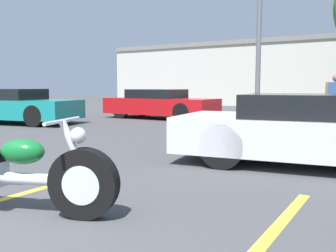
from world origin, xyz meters
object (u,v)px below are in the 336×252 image
parked_car_mid_left_row (160,104)px  show_car_hood_open (326,130)px  spectator_near_motorcycle (336,100)px  parked_car_left_row (14,106)px

parked_car_mid_left_row → show_car_hood_open: bearing=-40.8°
parked_car_mid_left_row → spectator_near_motorcycle: size_ratio=2.85×
parked_car_left_row → parked_car_mid_left_row: bearing=40.3°
parked_car_left_row → spectator_near_motorcycle: size_ratio=3.00×
show_car_hood_open → parked_car_left_row: bearing=161.2°
parked_car_mid_left_row → parked_car_left_row: 5.51m
spectator_near_motorcycle → parked_car_left_row: bearing=-169.6°
show_car_hood_open → parked_car_mid_left_row: 9.67m
spectator_near_motorcycle → parked_car_mid_left_row: bearing=160.0°
parked_car_left_row → spectator_near_motorcycle: 10.43m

